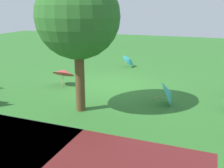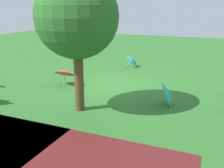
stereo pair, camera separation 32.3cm
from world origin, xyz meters
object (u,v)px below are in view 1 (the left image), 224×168
at_px(shade_tree, 78,17).
at_px(parasol_teal_2, 129,59).
at_px(parasol_red_1, 64,72).
at_px(parasol_teal_1, 169,93).

xyz_separation_m(shade_tree, parasol_teal_2, (0.34, -6.65, -2.57)).
height_order(parasol_teal_2, parasol_red_1, parasol_red_1).
bearing_deg(parasol_teal_2, parasol_red_1, 69.61).
bearing_deg(shade_tree, parasol_teal_1, -150.70).
distance_m(shade_tree, parasol_red_1, 3.87).
xyz_separation_m(parasol_teal_1, parasol_teal_2, (3.00, -5.16, 0.00)).
xyz_separation_m(parasol_teal_1, parasol_red_1, (4.61, -0.82, 0.16)).
bearing_deg(parasol_teal_2, parasol_teal_1, 120.13).
bearing_deg(shade_tree, parasol_teal_2, -87.03).
height_order(parasol_teal_1, parasol_red_1, parasol_red_1).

